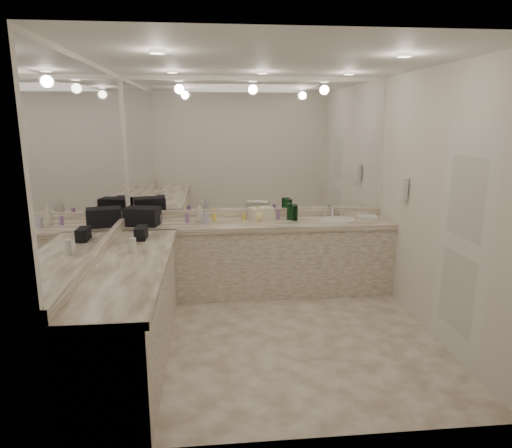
{
  "coord_description": "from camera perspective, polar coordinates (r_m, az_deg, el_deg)",
  "views": [
    {
      "loc": [
        -0.58,
        -4.12,
        2.1
      ],
      "look_at": [
        -0.12,
        0.4,
        1.05
      ],
      "focal_mm": 32.0,
      "sensor_mm": 36.0,
      "label": 1
    }
  ],
  "objects": [
    {
      "name": "vanity_back_top",
      "position": [
        5.49,
        0.46,
        -0.01
      ],
      "size": [
        3.2,
        0.64,
        0.06
      ],
      "primitive_type": "cube",
      "color": "silver",
      "rests_on": "vanity_back_base"
    },
    {
      "name": "green_bottle_2",
      "position": [
        5.64,
        4.82,
        1.57
      ],
      "size": [
        0.07,
        0.07,
        0.18
      ],
      "primitive_type": "cylinder",
      "color": "#155023",
      "rests_on": "vanity_back_top"
    },
    {
      "name": "amenity_bottle_3",
      "position": [
        5.58,
        -1.54,
        0.88
      ],
      "size": [
        0.05,
        0.05,
        0.07
      ],
      "primitive_type": "cylinder",
      "color": "#F2D84C",
      "rests_on": "vanity_back_top"
    },
    {
      "name": "mirror_left",
      "position": [
        4.26,
        -19.63,
        7.83
      ],
      "size": [
        0.01,
        2.92,
        1.55
      ],
      "primitive_type": "cube",
      "color": "white",
      "rests_on": "wall_left"
    },
    {
      "name": "amenity_bottle_4",
      "position": [
        5.61,
        2.8,
        1.18
      ],
      "size": [
        0.04,
        0.04,
        0.12
      ],
      "primitive_type": "cylinder",
      "color": "#9966B2",
      "rests_on": "vanity_back_top"
    },
    {
      "name": "vanity_back_base",
      "position": [
        5.61,
        0.44,
        -4.47
      ],
      "size": [
        3.2,
        0.6,
        0.84
      ],
      "primitive_type": "cube",
      "color": "silver",
      "rests_on": "floor"
    },
    {
      "name": "amenity_bottle_0",
      "position": [
        5.55,
        -5.26,
        0.87
      ],
      "size": [
        0.06,
        0.06,
        0.09
      ],
      "primitive_type": "cylinder",
      "color": "#F2D84C",
      "rests_on": "vanity_back_top"
    },
    {
      "name": "ceiling",
      "position": [
        4.19,
        2.37,
        19.78
      ],
      "size": [
        3.2,
        3.2,
        0.0
      ],
      "primitive_type": "plane",
      "color": "white",
      "rests_on": "floor"
    },
    {
      "name": "backsplash_left",
      "position": [
        4.4,
        -18.71,
        -2.92
      ],
      "size": [
        0.04,
        3.0,
        0.1
      ],
      "primitive_type": "cube",
      "color": "silver",
      "rests_on": "vanity_left_top"
    },
    {
      "name": "black_bag_spill",
      "position": [
        4.83,
        -14.17,
        -1.04
      ],
      "size": [
        0.11,
        0.24,
        0.13
      ],
      "primitive_type": "cube",
      "rotation": [
        0.0,
        0.0,
        -0.02
      ],
      "color": "black",
      "rests_on": "vanity_left_top"
    },
    {
      "name": "soap_bottle_a",
      "position": [
        5.49,
        -7.1,
        1.47
      ],
      "size": [
        0.11,
        0.11,
        0.23
      ],
      "primitive_type": "imported",
      "rotation": [
        0.0,
        0.0,
        -0.24
      ],
      "color": "silver",
      "rests_on": "vanity_back_top"
    },
    {
      "name": "soap_bottle_b",
      "position": [
        5.37,
        -6.37,
        0.91
      ],
      "size": [
        0.08,
        0.08,
        0.18
      ],
      "primitive_type": "imported",
      "rotation": [
        0.0,
        0.0,
        -0.03
      ],
      "color": "#B8B7D1",
      "rests_on": "vanity_back_top"
    },
    {
      "name": "green_bottle_0",
      "position": [
        5.6,
        4.21,
        1.58
      ],
      "size": [
        0.07,
        0.07,
        0.2
      ],
      "primitive_type": "cylinder",
      "color": "#155023",
      "rests_on": "vanity_back_top"
    },
    {
      "name": "wall_right",
      "position": [
        4.73,
        21.79,
        2.28
      ],
      "size": [
        0.02,
        3.0,
        2.6
      ],
      "primitive_type": "cube",
      "color": "silver",
      "rests_on": "floor"
    },
    {
      "name": "mirror_back",
      "position": [
        5.65,
        0.14,
        9.65
      ],
      "size": [
        3.12,
        0.01,
        1.55
      ],
      "primitive_type": "cube",
      "color": "white",
      "rests_on": "wall_back"
    },
    {
      "name": "backsplash_back",
      "position": [
        5.75,
        0.14,
        1.41
      ],
      "size": [
        3.2,
        0.04,
        0.1
      ],
      "primitive_type": "cube",
      "color": "silver",
      "rests_on": "vanity_back_top"
    },
    {
      "name": "wall_back",
      "position": [
        5.71,
        0.13,
        4.89
      ],
      "size": [
        3.2,
        0.02,
        2.6
      ],
      "primitive_type": "cube",
      "color": "silver",
      "rests_on": "floor"
    },
    {
      "name": "lotion_left",
      "position": [
        4.33,
        -15.13,
        -2.61
      ],
      "size": [
        0.06,
        0.06,
        0.14
      ],
      "primitive_type": "cylinder",
      "color": "white",
      "rests_on": "vanity_left_top"
    },
    {
      "name": "amenity_bottle_2",
      "position": [
        5.46,
        -11.97,
        0.57
      ],
      "size": [
        0.04,
        0.04,
        0.11
      ],
      "primitive_type": "cylinder",
      "color": "white",
      "rests_on": "vanity_back_top"
    },
    {
      "name": "soap_bottle_c",
      "position": [
        5.48,
        0.2,
        1.31
      ],
      "size": [
        0.19,
        0.19,
        0.19
      ],
      "primitive_type": "imported",
      "rotation": [
        0.0,
        0.0,
        -0.38
      ],
      "color": "#FAEC91",
      "rests_on": "vanity_back_top"
    },
    {
      "name": "faucet",
      "position": [
        5.85,
        9.51,
        1.63
      ],
      "size": [
        0.24,
        0.16,
        0.14
      ],
      "primitive_type": "cube",
      "color": "silver",
      "rests_on": "vanity_back_top"
    },
    {
      "name": "door",
      "position": [
        4.35,
        24.35,
        -2.2
      ],
      "size": [
        0.02,
        0.82,
        2.1
      ],
      "primitive_type": "cube",
      "color": "white",
      "rests_on": "wall_right"
    },
    {
      "name": "vanity_left_base",
      "position": [
        4.24,
        -15.33,
        -10.9
      ],
      "size": [
        0.6,
        2.4,
        0.84
      ],
      "primitive_type": "cube",
      "color": "silver",
      "rests_on": "floor"
    },
    {
      "name": "green_bottle_1",
      "position": [
        5.54,
        4.87,
        1.38
      ],
      "size": [
        0.07,
        0.07,
        0.19
      ],
      "primitive_type": "cylinder",
      "color": "#155023",
      "rests_on": "vanity_back_top"
    },
    {
      "name": "vanity_left_top",
      "position": [
        4.08,
        -15.56,
        -5.1
      ],
      "size": [
        0.64,
        2.42,
        0.06
      ],
      "primitive_type": "cube",
      "color": "silver",
      "rests_on": "vanity_left_base"
    },
    {
      "name": "hand_towel",
      "position": [
        5.81,
        13.71,
        0.84
      ],
      "size": [
        0.26,
        0.2,
        0.04
      ],
      "primitive_type": "cube",
      "rotation": [
        0.0,
        0.0,
        -0.17
      ],
      "color": "white",
      "rests_on": "vanity_back_top"
    },
    {
      "name": "wall_left",
      "position": [
        4.32,
        -19.31,
        1.55
      ],
      "size": [
        0.02,
        3.0,
        2.6
      ],
      "primitive_type": "cube",
      "color": "silver",
      "rests_on": "floor"
    },
    {
      "name": "wall_phone",
      "position": [
        5.33,
        17.98,
        4.22
      ],
      "size": [
        0.06,
        0.1,
        0.24
      ],
      "primitive_type": "cube",
      "color": "white",
      "rests_on": "wall_right"
    },
    {
      "name": "amenity_bottle_1",
      "position": [
        5.49,
        -8.59,
        0.76
      ],
      "size": [
        0.05,
        0.05,
        0.11
      ],
      "primitive_type": "cylinder",
      "color": "#9966B2",
      "rests_on": "vanity_back_top"
    },
    {
      "name": "black_toiletry_bag",
      "position": [
        5.44,
        -14.01,
        0.99
      ],
      "size": [
        0.43,
        0.32,
        0.22
      ],
      "primitive_type": "cube",
      "rotation": [
        0.0,
        0.0,
        -0.23
      ],
      "color": "black",
      "rests_on": "vanity_back_top"
    },
    {
      "name": "floor",
      "position": [
        4.66,
        2.07,
        -13.82
      ],
      "size": [
        3.2,
        3.2,
        0.0
      ],
      "primitive_type": "plane",
      "color": "beige",
      "rests_on": "ground"
    },
    {
      "name": "sink",
      "position": [
        5.67,
        10.04,
        0.47
      ],
      "size": [
        0.44,
        0.44,
        0.03
      ],
      "primitive_type": "cylinder",
      "color": "white",
      "rests_on": "vanity_back_top"
    },
    {
      "name": "cream_cosmetic_case",
      "position": [
        5.55,
        0.66,
        1.32
      ],
      "size": [
        0.32,
        0.25,
        0.16
      ],
      "primitive_type": "cube",
      "rotation": [
        0.0,
        0.0,
        0.31
      ],
      "color": "silver",
      "rests_on": "vanity_back_top"
    }
  ]
}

